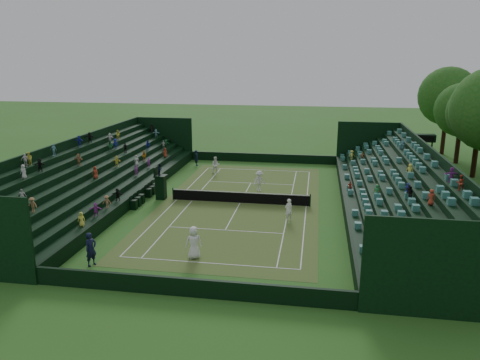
{
  "coord_description": "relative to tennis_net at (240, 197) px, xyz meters",
  "views": [
    {
      "loc": [
        6.07,
        -36.73,
        11.87
      ],
      "look_at": [
        0.0,
        0.0,
        2.0
      ],
      "focal_mm": 35.0,
      "sensor_mm": 36.0,
      "label": 1
    }
  ],
  "objects": [
    {
      "name": "ground",
      "position": [
        0.0,
        0.0,
        -0.53
      ],
      "size": [
        160.0,
        160.0,
        0.0
      ],
      "primitive_type": "plane",
      "color": "#2F641F",
      "rests_on": "ground"
    },
    {
      "name": "court_surface",
      "position": [
        0.0,
        0.0,
        -0.52
      ],
      "size": [
        12.97,
        26.77,
        0.01
      ],
      "primitive_type": "cube",
      "color": "#337226",
      "rests_on": "ground"
    },
    {
      "name": "perimeter_wall_north",
      "position": [
        0.0,
        15.88,
        -0.03
      ],
      "size": [
        17.17,
        0.2,
        1.0
      ],
      "primitive_type": "cube",
      "color": "black",
      "rests_on": "ground"
    },
    {
      "name": "perimeter_wall_south",
      "position": [
        0.0,
        -15.88,
        -0.03
      ],
      "size": [
        17.17,
        0.2,
        1.0
      ],
      "primitive_type": "cube",
      "color": "black",
      "rests_on": "ground"
    },
    {
      "name": "perimeter_wall_east",
      "position": [
        8.48,
        0.0,
        -0.03
      ],
      "size": [
        0.2,
        31.77,
        1.0
      ],
      "primitive_type": "cube",
      "color": "black",
      "rests_on": "ground"
    },
    {
      "name": "perimeter_wall_west",
      "position": [
        -8.48,
        0.0,
        -0.03
      ],
      "size": [
        0.2,
        31.77,
        1.0
      ],
      "primitive_type": "cube",
      "color": "black",
      "rests_on": "ground"
    },
    {
      "name": "north_grandstand",
      "position": [
        12.66,
        0.0,
        1.02
      ],
      "size": [
        6.6,
        32.0,
        4.9
      ],
      "color": "black",
      "rests_on": "ground"
    },
    {
      "name": "south_grandstand",
      "position": [
        -12.66,
        0.0,
        1.02
      ],
      "size": [
        6.6,
        32.0,
        4.9
      ],
      "color": "black",
      "rests_on": "ground"
    },
    {
      "name": "tennis_net",
      "position": [
        0.0,
        0.0,
        0.0
      ],
      "size": [
        11.67,
        0.1,
        1.06
      ],
      "color": "black",
      "rests_on": "ground"
    },
    {
      "name": "scoreboard_tower",
      "position": [
        17.75,
        16.0,
        2.62
      ],
      "size": [
        2.0,
        1.0,
        3.7
      ],
      "color": "black",
      "rests_on": "ground"
    },
    {
      "name": "umpire_chair",
      "position": [
        -6.9,
        0.12,
        0.8
      ],
      "size": [
        0.99,
        0.99,
        3.11
      ],
      "color": "black",
      "rests_on": "ground"
    },
    {
      "name": "courtside_chairs",
      "position": [
        -8.14,
        -0.47,
        -0.11
      ],
      "size": [
        0.51,
        5.48,
        1.1
      ],
      "color": "black",
      "rests_on": "ground"
    },
    {
      "name": "player_near_west",
      "position": [
        -0.95,
        -11.32,
        0.49
      ],
      "size": [
        1.17,
        0.99,
        2.03
      ],
      "primitive_type": "imported",
      "rotation": [
        0.0,
        0.0,
        3.56
      ],
      "color": "white",
      "rests_on": "ground"
    },
    {
      "name": "player_near_east",
      "position": [
        4.26,
        -3.75,
        0.34
      ],
      "size": [
        0.76,
        0.71,
        1.73
      ],
      "primitive_type": "imported",
      "rotation": [
        0.0,
        0.0,
        3.76
      ],
      "color": "white",
      "rests_on": "ground"
    },
    {
      "name": "player_far_west",
      "position": [
        -4.17,
        9.71,
        0.36
      ],
      "size": [
        1.0,
        0.87,
        1.78
      ],
      "primitive_type": "imported",
      "rotation": [
        0.0,
        0.0,
        0.25
      ],
      "color": "white",
      "rests_on": "ground"
    },
    {
      "name": "player_far_east",
      "position": [
        1.13,
        3.88,
        0.42
      ],
      "size": [
        1.38,
        1.33,
        1.89
      ],
      "primitive_type": "imported",
      "rotation": [
        0.0,
        0.0,
        0.72
      ],
      "color": "white",
      "rests_on": "ground"
    },
    {
      "name": "line_judge_north",
      "position": [
        -7.07,
        12.95,
        0.35
      ],
      "size": [
        0.61,
        0.74,
        1.75
      ],
      "primitive_type": "imported",
      "rotation": [
        0.0,
        0.0,
        1.92
      ],
      "color": "black",
      "rests_on": "ground"
    },
    {
      "name": "line_judge_south",
      "position": [
        -6.6,
        -13.27,
        0.49
      ],
      "size": [
        0.74,
        0.87,
        2.03
      ],
      "primitive_type": "imported",
      "rotation": [
        0.0,
        0.0,
        1.15
      ],
      "color": "black",
      "rests_on": "ground"
    }
  ]
}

